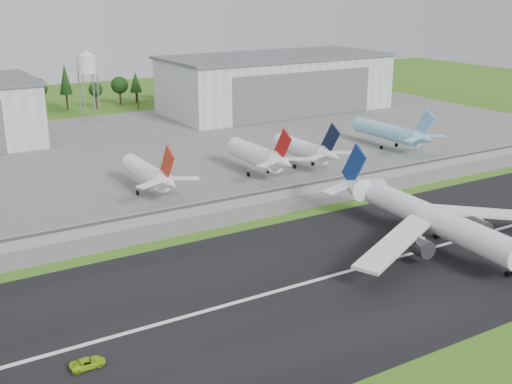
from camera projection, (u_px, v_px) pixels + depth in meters
ground at (413, 282)px, 123.17m from camera, size 600.00×600.00×0.00m
runway at (378, 263)px, 131.30m from camera, size 320.00×60.00×0.10m
runway_centerline at (378, 263)px, 131.28m from camera, size 220.00×1.00×0.02m
apron at (163, 151)px, 220.93m from camera, size 320.00×150.00×0.10m
blast_fence at (262, 197)px, 167.42m from camera, size 240.00×0.61×3.50m
hangar_east at (276, 83)px, 290.68m from camera, size 102.00×47.00×25.20m
water_tower at (86, 62)px, 263.96m from camera, size 8.40×8.40×29.40m
utility_poles at (92, 114)px, 286.14m from camera, size 230.00×3.00×12.00m
treeline at (82, 109)px, 298.36m from camera, size 320.00×16.00×22.00m
main_airliner at (438, 227)px, 137.55m from camera, size 57.12×59.26×18.17m
ground_vehicle at (87, 363)px, 95.06m from camera, size 5.30×2.46×1.47m
parked_jet_red_a at (151, 174)px, 172.78m from camera, size 7.36×31.29×16.42m
parked_jet_red_b at (261, 156)px, 189.95m from camera, size 7.36×31.29×16.80m
parked_jet_navy at (307, 150)px, 198.25m from camera, size 7.36×31.29×16.54m
parked_jet_skyblue at (393, 132)px, 222.11m from camera, size 7.36×37.29×16.53m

